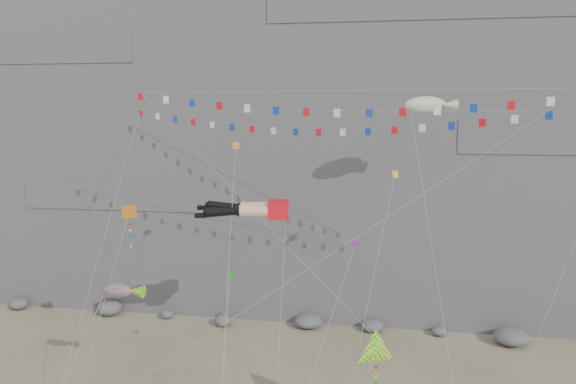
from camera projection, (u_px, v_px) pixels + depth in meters
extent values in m
cube|color=slate|center=(326.00, 68.00, 63.87)|extent=(80.00, 28.00, 50.00)
cube|color=red|center=(278.00, 209.00, 39.39)|extent=(1.74, 2.18, 1.16)
cylinder|color=#E3B38D|center=(254.00, 211.00, 38.81)|extent=(2.08, 1.17, 0.86)
sphere|color=black|center=(240.00, 211.00, 38.81)|extent=(0.79, 0.79, 0.79)
cone|color=black|center=(223.00, 212.00, 38.82)|extent=(2.44, 1.09, 0.80)
cube|color=black|center=(200.00, 216.00, 38.85)|extent=(0.81, 0.46, 0.29)
cylinder|color=#E3B38D|center=(255.00, 208.00, 39.96)|extent=(2.08, 1.17, 0.86)
sphere|color=black|center=(241.00, 208.00, 39.96)|extent=(0.79, 0.79, 0.79)
cone|color=black|center=(225.00, 206.00, 39.94)|extent=(2.45, 1.10, 0.86)
cube|color=black|center=(203.00, 208.00, 39.95)|extent=(0.81, 0.46, 0.29)
cylinder|color=gray|center=(275.00, 338.00, 33.72)|extent=(0.03, 0.03, 18.97)
cylinder|color=gray|center=(191.00, 257.00, 39.14)|extent=(0.03, 0.03, 28.74)
cylinder|color=gray|center=(418.00, 264.00, 34.95)|extent=(0.03, 0.03, 23.99)
cylinder|color=gray|center=(99.00, 320.00, 36.78)|extent=(0.03, 0.03, 14.78)
cylinder|color=gray|center=(77.00, 368.00, 35.05)|extent=(0.03, 0.03, 10.56)
cylinder|color=gray|center=(443.00, 261.00, 37.31)|extent=(0.03, 0.03, 25.14)
cylinder|color=gray|center=(227.00, 288.00, 36.35)|extent=(0.03, 0.03, 21.74)
cylinder|color=gray|center=(320.00, 350.00, 34.87)|extent=(0.03, 0.03, 16.05)
cylinder|color=gray|center=(223.00, 374.00, 33.44)|extent=(0.03, 0.03, 13.74)
cylinder|color=gray|center=(367.00, 310.00, 35.59)|extent=(0.03, 0.03, 22.98)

